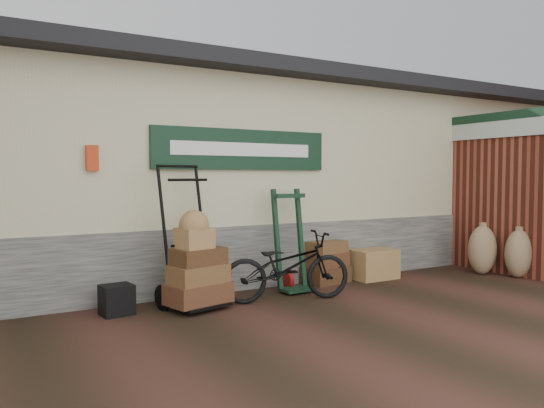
{
  "coord_description": "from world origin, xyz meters",
  "views": [
    {
      "loc": [
        -3.63,
        -5.5,
        1.58
      ],
      "look_at": [
        0.12,
        0.9,
        1.2
      ],
      "focal_mm": 35.0,
      "sensor_mm": 36.0,
      "label": 1
    }
  ],
  "objects_px": {
    "black_trunk": "(117,300)",
    "wicker_hamper": "(373,264)",
    "bicycle": "(287,263)",
    "green_barrow": "(291,240)",
    "porter_trolley": "(188,235)",
    "suitcase_stack": "(325,262)"
  },
  "relations": [
    {
      "from": "green_barrow",
      "to": "wicker_hamper",
      "type": "bearing_deg",
      "value": 1.89
    },
    {
      "from": "green_barrow",
      "to": "bicycle",
      "type": "bearing_deg",
      "value": -128.57
    },
    {
      "from": "green_barrow",
      "to": "suitcase_stack",
      "type": "relative_size",
      "value": 1.98
    },
    {
      "from": "wicker_hamper",
      "to": "bicycle",
      "type": "xyz_separation_m",
      "value": [
        -1.93,
        -0.56,
        0.26
      ]
    },
    {
      "from": "green_barrow",
      "to": "black_trunk",
      "type": "bearing_deg",
      "value": -179.66
    },
    {
      "from": "bicycle",
      "to": "suitcase_stack",
      "type": "bearing_deg",
      "value": -44.75
    },
    {
      "from": "black_trunk",
      "to": "bicycle",
      "type": "height_order",
      "value": "bicycle"
    },
    {
      "from": "porter_trolley",
      "to": "black_trunk",
      "type": "height_order",
      "value": "porter_trolley"
    },
    {
      "from": "black_trunk",
      "to": "bicycle",
      "type": "xyz_separation_m",
      "value": [
        2.04,
        -0.41,
        0.32
      ]
    },
    {
      "from": "suitcase_stack",
      "to": "bicycle",
      "type": "xyz_separation_m",
      "value": [
        -1.11,
        -0.69,
        0.17
      ]
    },
    {
      "from": "black_trunk",
      "to": "bicycle",
      "type": "bearing_deg",
      "value": -11.28
    },
    {
      "from": "green_barrow",
      "to": "suitcase_stack",
      "type": "xyz_separation_m",
      "value": [
        0.75,
        0.22,
        -0.39
      ]
    },
    {
      "from": "green_barrow",
      "to": "black_trunk",
      "type": "distance_m",
      "value": 2.46
    },
    {
      "from": "green_barrow",
      "to": "porter_trolley",
      "type": "bearing_deg",
      "value": -176.59
    },
    {
      "from": "green_barrow",
      "to": "suitcase_stack",
      "type": "height_order",
      "value": "green_barrow"
    },
    {
      "from": "green_barrow",
      "to": "black_trunk",
      "type": "relative_size",
      "value": 4.06
    },
    {
      "from": "porter_trolley",
      "to": "bicycle",
      "type": "distance_m",
      "value": 1.29
    },
    {
      "from": "black_trunk",
      "to": "wicker_hamper",
      "type": "bearing_deg",
      "value": 2.24
    },
    {
      "from": "porter_trolley",
      "to": "bicycle",
      "type": "relative_size",
      "value": 1.05
    },
    {
      "from": "wicker_hamper",
      "to": "black_trunk",
      "type": "distance_m",
      "value": 3.97
    },
    {
      "from": "green_barrow",
      "to": "bicycle",
      "type": "distance_m",
      "value": 0.63
    },
    {
      "from": "suitcase_stack",
      "to": "bicycle",
      "type": "height_order",
      "value": "bicycle"
    }
  ]
}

